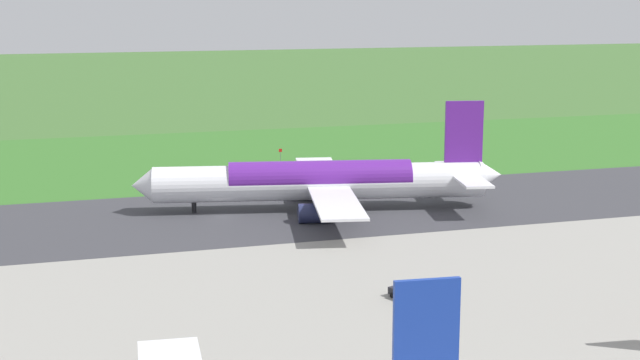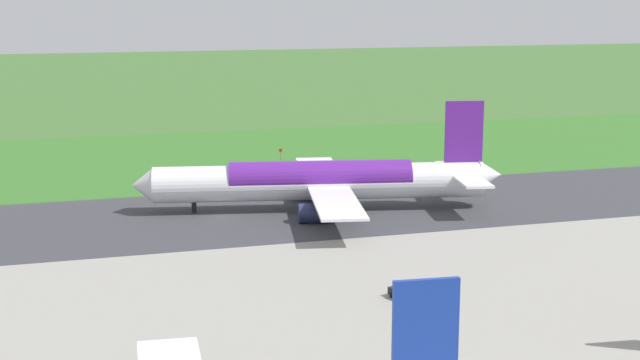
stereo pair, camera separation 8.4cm
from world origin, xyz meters
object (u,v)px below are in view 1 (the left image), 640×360
at_px(service_car_followme, 408,292).
at_px(traffic_cone_orange, 239,163).
at_px(no_stopping_sign, 280,154).
at_px(airliner_main, 323,181).

xyz_separation_m(service_car_followme, traffic_cone_orange, (0.51, -81.71, -0.57)).
relative_size(service_car_followme, no_stopping_sign, 1.75).
bearing_deg(traffic_cone_orange, airliner_main, 95.60).
distance_m(airliner_main, traffic_cone_orange, 40.61).
bearing_deg(no_stopping_sign, traffic_cone_orange, -2.67).
bearing_deg(traffic_cone_orange, service_car_followme, 90.36).
height_order(airliner_main, traffic_cone_orange, airliner_main).
relative_size(airliner_main, traffic_cone_orange, 97.87).
height_order(airliner_main, service_car_followme, airliner_main).
bearing_deg(airliner_main, traffic_cone_orange, -84.40).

